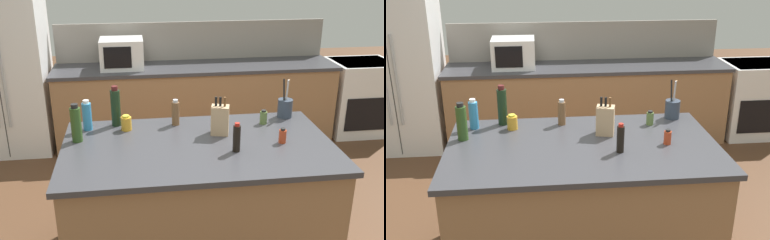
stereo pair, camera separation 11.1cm
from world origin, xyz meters
The scene contains 16 objects.
back_counter_run centered at (0.30, 2.20, 0.47)m, with size 3.31×0.66×0.94m.
wall_backsplash centered at (0.30, 2.52, 1.17)m, with size 3.27×0.03×0.46m, color gray.
kitchen_island centered at (0.00, 0.00, 0.47)m, with size 1.92×1.11×0.94m.
refrigerator centered at (-1.85, 2.25, 0.91)m, with size 0.90×0.75×1.82m.
range_oven centered at (2.38, 2.20, 0.47)m, with size 0.76×0.65×0.92m.
microwave centered at (-0.55, 2.20, 1.11)m, with size 0.48×0.39×0.34m.
knife_block centered at (0.18, 0.17, 1.05)m, with size 0.15×0.13×0.29m.
utensil_crock centered at (0.78, 0.45, 1.02)m, with size 0.12×0.12×0.32m.
pepper_grinder centered at (-0.12, 0.40, 1.04)m, with size 0.06×0.06×0.21m.
spice_jar_oregano centered at (0.56, 0.32, 0.99)m, with size 0.06×0.06×0.11m.
spice_jar_paprika centered at (0.60, -0.05, 0.99)m, with size 0.05×0.05×0.11m.
honey_jar centered at (-0.51, 0.34, 1.00)m, with size 0.08×0.08×0.12m.
wine_bottle centered at (-0.58, 0.45, 1.09)m, with size 0.07×0.07×0.32m.
dish_soap_bottle centered at (-0.80, 0.38, 1.05)m, with size 0.07×0.07×0.24m.
soy_sauce_bottle centered at (0.24, -0.14, 1.04)m, with size 0.05×0.05×0.21m.
olive_oil_bottle centered at (-0.86, 0.17, 1.07)m, with size 0.08×0.08×0.28m.
Camera 1 is at (-0.43, -2.87, 2.27)m, focal length 42.00 mm.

